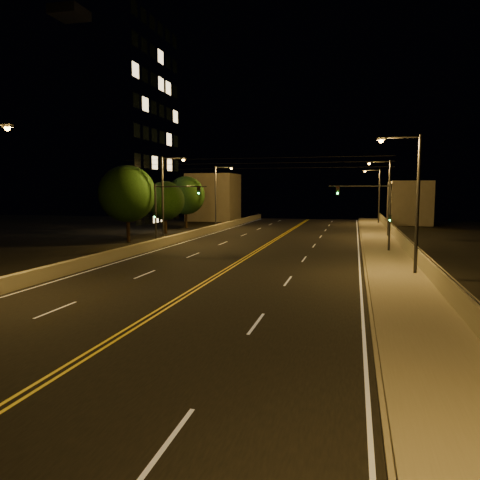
% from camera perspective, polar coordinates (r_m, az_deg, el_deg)
% --- Properties ---
extents(road, '(18.00, 120.00, 0.02)m').
position_cam_1_polar(road, '(28.81, -2.93, -4.42)').
color(road, black).
rests_on(road, ground).
extents(sidewalk, '(3.60, 120.00, 0.30)m').
position_cam_1_polar(sidewalk, '(27.73, 19.06, -4.87)').
color(sidewalk, gray).
rests_on(sidewalk, ground).
extents(curb, '(0.14, 120.00, 0.15)m').
position_cam_1_polar(curb, '(27.63, 15.18, -4.94)').
color(curb, gray).
rests_on(curb, ground).
extents(parapet_wall, '(0.30, 120.00, 1.00)m').
position_cam_1_polar(parapet_wall, '(27.83, 22.49, -3.60)').
color(parapet_wall, gray).
rests_on(parapet_wall, sidewalk).
extents(jersey_barrier, '(0.45, 120.00, 0.83)m').
position_cam_1_polar(jersey_barrier, '(32.61, -18.78, -2.79)').
color(jersey_barrier, gray).
rests_on(jersey_barrier, ground).
extents(distant_building_right, '(6.00, 10.00, 6.72)m').
position_cam_1_polar(distant_building_right, '(78.56, 19.91, 4.31)').
color(distant_building_right, gray).
rests_on(distant_building_right, ground).
extents(distant_building_left, '(8.00, 8.00, 8.15)m').
position_cam_1_polar(distant_building_left, '(82.70, -3.24, 5.22)').
color(distant_building_left, gray).
rests_on(distant_building_left, ground).
extents(parapet_rail, '(0.06, 120.00, 0.06)m').
position_cam_1_polar(parapet_rail, '(27.75, 22.54, -2.52)').
color(parapet_rail, black).
rests_on(parapet_rail, parapet_wall).
extents(lane_markings, '(17.32, 116.00, 0.00)m').
position_cam_1_polar(lane_markings, '(28.74, -2.97, -4.42)').
color(lane_markings, silver).
rests_on(lane_markings, road).
extents(streetlight_1, '(2.55, 0.28, 8.52)m').
position_cam_1_polar(streetlight_1, '(29.72, 20.32, 5.13)').
color(streetlight_1, '#2D2D33').
rests_on(streetlight_1, ground).
extents(streetlight_2, '(2.55, 0.28, 8.52)m').
position_cam_1_polar(streetlight_2, '(53.70, 17.42, 5.47)').
color(streetlight_2, '#2D2D33').
rests_on(streetlight_2, ground).
extents(streetlight_3, '(2.55, 0.28, 8.52)m').
position_cam_1_polar(streetlight_3, '(75.14, 16.39, 5.58)').
color(streetlight_3, '#2D2D33').
rests_on(streetlight_3, ground).
extents(streetlight_5, '(2.55, 0.28, 8.52)m').
position_cam_1_polar(streetlight_5, '(46.62, -9.08, 5.62)').
color(streetlight_5, '#2D2D33').
rests_on(streetlight_5, ground).
extents(streetlight_6, '(2.55, 0.28, 8.52)m').
position_cam_1_polar(streetlight_6, '(63.64, -2.74, 5.78)').
color(streetlight_6, '#2D2D33').
rests_on(streetlight_6, ground).
extents(traffic_signal_right, '(5.11, 0.31, 5.82)m').
position_cam_1_polar(traffic_signal_right, '(40.39, 16.35, 3.62)').
color(traffic_signal_right, '#2D2D33').
rests_on(traffic_signal_right, ground).
extents(traffic_signal_left, '(5.11, 0.31, 5.82)m').
position_cam_1_polar(traffic_signal_left, '(43.75, -9.03, 3.95)').
color(traffic_signal_left, '#2D2D33').
rests_on(traffic_signal_left, ground).
extents(overhead_wires, '(22.00, 0.03, 0.83)m').
position_cam_1_polar(overhead_wires, '(37.59, 1.22, 9.33)').
color(overhead_wires, black).
extents(building_tower, '(24.00, 15.00, 28.67)m').
position_cam_1_polar(building_tower, '(67.31, -19.62, 12.97)').
color(building_tower, gray).
rests_on(building_tower, ground).
extents(tree_0, '(5.77, 5.77, 7.82)m').
position_cam_1_polar(tree_0, '(48.99, -13.57, 5.51)').
color(tree_0, black).
rests_on(tree_0, ground).
extents(tree_1, '(4.72, 4.72, 6.39)m').
position_cam_1_polar(tree_1, '(57.74, -9.11, 4.76)').
color(tree_1, black).
rests_on(tree_1, ground).
extents(tree_2, '(5.34, 5.34, 7.24)m').
position_cam_1_polar(tree_2, '(66.11, -6.63, 5.41)').
color(tree_2, black).
rests_on(tree_2, ground).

